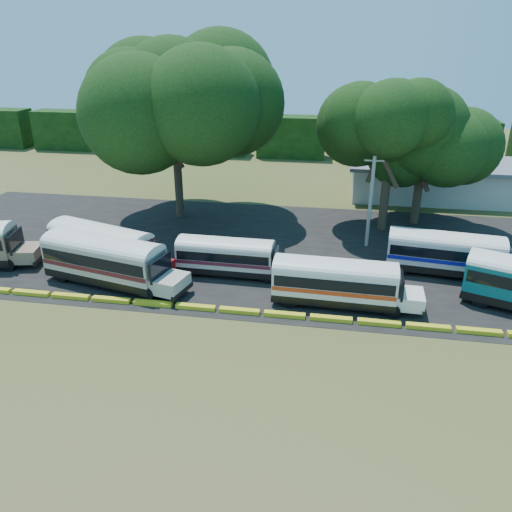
% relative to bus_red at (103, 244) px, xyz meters
% --- Properties ---
extents(ground, '(160.00, 160.00, 0.00)m').
position_rel_bus_red_xyz_m(ground, '(10.29, -6.19, -2.00)').
color(ground, '#354C19').
rests_on(ground, ground).
extents(asphalt_strip, '(64.00, 24.00, 0.02)m').
position_rel_bus_red_xyz_m(asphalt_strip, '(11.29, 5.81, -1.99)').
color(asphalt_strip, black).
rests_on(asphalt_strip, ground).
extents(curb, '(53.70, 0.45, 0.30)m').
position_rel_bus_red_xyz_m(curb, '(10.29, -5.19, -1.85)').
color(curb, yellow).
rests_on(curb, ground).
extents(terminal_building, '(19.00, 9.00, 4.00)m').
position_rel_bus_red_xyz_m(terminal_building, '(28.29, 23.81, 0.04)').
color(terminal_building, beige).
rests_on(terminal_building, ground).
extents(treeline_backdrop, '(130.00, 4.00, 6.00)m').
position_rel_bus_red_xyz_m(treeline_backdrop, '(10.29, 41.81, 1.00)').
color(treeline_backdrop, black).
rests_on(treeline_backdrop, ground).
extents(bus_red, '(10.88, 5.76, 3.48)m').
position_rel_bus_red_xyz_m(bus_red, '(0.00, 0.00, 0.00)').
color(bus_red, black).
rests_on(bus_red, ground).
extents(bus_cream_west, '(11.43, 5.17, 3.65)m').
position_rel_bus_red_xyz_m(bus_cream_west, '(1.48, -2.59, 0.07)').
color(bus_cream_west, black).
rests_on(bus_cream_west, ground).
extents(bus_cream_east, '(8.96, 2.39, 2.93)m').
position_rel_bus_red_xyz_m(bus_cream_east, '(9.80, 0.40, -0.34)').
color(bus_cream_east, black).
rests_on(bus_cream_east, ground).
extents(bus_white_red, '(10.06, 2.81, 3.28)m').
position_rel_bus_red_xyz_m(bus_white_red, '(18.05, -2.97, -0.14)').
color(bus_white_red, black).
rests_on(bus_white_red, ground).
extents(bus_white_blue, '(10.40, 3.72, 3.35)m').
position_rel_bus_red_xyz_m(bus_white_blue, '(26.15, 3.24, -0.11)').
color(bus_white_blue, black).
rests_on(bus_white_blue, ground).
extents(tree_west, '(13.94, 13.94, 16.94)m').
position_rel_bus_red_xyz_m(tree_west, '(2.04, 12.91, 9.81)').
color(tree_west, '#3A2C1D').
rests_on(tree_west, ground).
extents(tree_center, '(9.75, 9.75, 13.59)m').
position_rel_bus_red_xyz_m(tree_center, '(21.99, 12.42, 7.96)').
color(tree_center, '#3A2C1D').
rests_on(tree_center, ground).
extents(tree_east, '(9.44, 9.44, 11.65)m').
position_rel_bus_red_xyz_m(tree_east, '(25.24, 14.81, 6.15)').
color(tree_east, '#3A2C1D').
rests_on(tree_east, ground).
extents(utility_pole, '(1.60, 0.30, 7.90)m').
position_rel_bus_red_xyz_m(utility_pole, '(20.43, 7.97, 2.06)').
color(utility_pole, gray).
rests_on(utility_pole, ground).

